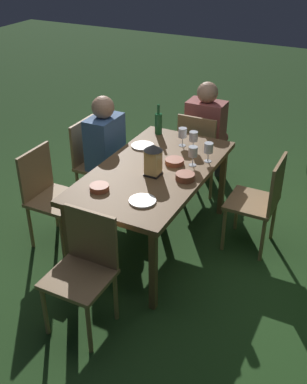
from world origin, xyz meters
TOP-DOWN VIEW (x-y plane):
  - ground_plane at (0.00, 0.00)m, footprint 16.00×16.00m
  - dining_table at (0.00, 0.00)m, footprint 1.60×0.87m
  - chair_head_far at (1.05, 0.00)m, footprint 0.40×0.42m
  - chair_side_left_b at (0.36, -0.83)m, footprint 0.42×0.40m
  - chair_side_right_a at (-0.36, 0.83)m, footprint 0.42×0.40m
  - chair_side_left_a at (-0.36, -0.83)m, footprint 0.42×0.40m
  - person_in_blue at (-0.36, -0.63)m, footprint 0.38×0.47m
  - chair_head_near at (-1.05, 0.00)m, footprint 0.40×0.42m
  - person_in_rust at (-1.25, 0.00)m, footprint 0.48×0.38m
  - lantern_centerpiece at (0.10, 0.05)m, footprint 0.15×0.15m
  - green_bottle_on_table at (-0.66, -0.28)m, footprint 0.07×0.07m
  - wine_glass_a at (-0.49, 0.15)m, footprint 0.08×0.08m
  - wine_glass_b at (-0.20, 0.26)m, footprint 0.08×0.08m
  - wine_glass_c at (-0.32, 0.35)m, footprint 0.08×0.08m
  - wine_glass_d at (-0.52, 0.03)m, footprint 0.08×0.08m
  - plate_a at (-0.34, -0.28)m, footprint 0.21×0.21m
  - plate_b at (0.50, 0.16)m, footprint 0.20×0.20m
  - bowl_olives at (-0.16, 0.12)m, footprint 0.16×0.16m
  - bowl_bread at (0.50, -0.21)m, footprint 0.15×0.15m
  - bowl_salad at (0.06, 0.31)m, footprint 0.15×0.15m

SIDE VIEW (x-z plane):
  - ground_plane at x=0.00m, z-range 0.00..0.00m
  - chair_head_far at x=1.05m, z-range 0.05..0.92m
  - chair_side_left_b at x=0.36m, z-range 0.05..0.92m
  - chair_side_right_a at x=-0.36m, z-range 0.05..0.92m
  - chair_side_left_a at x=-0.36m, z-range 0.05..0.92m
  - chair_head_near at x=-1.05m, z-range 0.05..0.92m
  - person_in_blue at x=-0.36m, z-range 0.06..1.21m
  - person_in_rust at x=-1.25m, z-range 0.06..1.21m
  - dining_table at x=0.00m, z-range 0.31..1.07m
  - plate_a at x=-0.34m, z-range 0.75..0.77m
  - plate_b at x=0.50m, z-range 0.75..0.77m
  - bowl_olives at x=-0.16m, z-range 0.75..0.79m
  - bowl_bread at x=0.50m, z-range 0.75..0.79m
  - bowl_salad at x=0.06m, z-range 0.75..0.80m
  - green_bottle_on_table at x=-0.66m, z-range 0.71..1.00m
  - wine_glass_a at x=-0.49m, z-range 0.78..0.95m
  - wine_glass_b at x=-0.20m, z-range 0.78..0.95m
  - wine_glass_c at x=-0.32m, z-range 0.78..0.95m
  - wine_glass_d at x=-0.52m, z-range 0.78..0.95m
  - lantern_centerpiece at x=0.10m, z-range 0.77..1.03m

